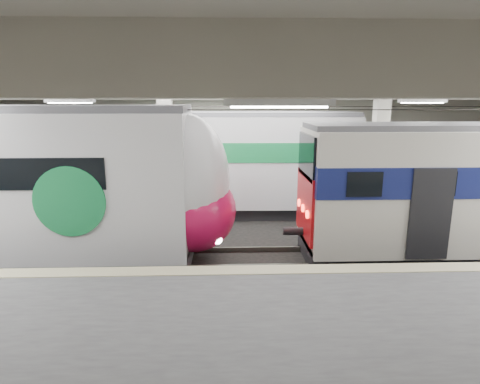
{
  "coord_description": "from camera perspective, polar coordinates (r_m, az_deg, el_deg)",
  "views": [
    {
      "loc": [
        -0.76,
        -11.95,
        4.99
      ],
      "look_at": [
        -0.33,
        1.0,
        2.0
      ],
      "focal_mm": 30.0,
      "sensor_mm": 36.0,
      "label": 1
    }
  ],
  "objects": [
    {
      "name": "station_hall",
      "position": [
        10.38,
        2.35,
        3.31
      ],
      "size": [
        36.0,
        24.0,
        5.75
      ],
      "color": "black",
      "rests_on": "ground"
    },
    {
      "name": "modern_emu",
      "position": [
        13.93,
        -30.45,
        0.36
      ],
      "size": [
        15.2,
        3.14,
        4.84
      ],
      "color": "silver",
      "rests_on": "ground"
    },
    {
      "name": "far_train",
      "position": [
        17.71,
        -6.67,
        4.23
      ],
      "size": [
        14.12,
        3.2,
        4.49
      ],
      "rotation": [
        0.0,
        0.0,
        -0.02
      ],
      "color": "silver",
      "rests_on": "ground"
    }
  ]
}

